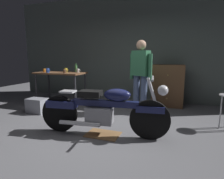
# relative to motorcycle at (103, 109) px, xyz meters

# --- Properties ---
(ground_plane) EXTENTS (12.00, 12.00, 0.00)m
(ground_plane) POSITION_rel_motorcycle_xyz_m (-0.15, 0.04, -0.45)
(ground_plane) COLOR slate
(back_wall) EXTENTS (8.00, 0.12, 3.10)m
(back_wall) POSITION_rel_motorcycle_xyz_m (-0.15, 2.84, 1.10)
(back_wall) COLOR #56605B
(back_wall) RESTS_ON ground_plane
(workbench) EXTENTS (1.30, 0.64, 0.90)m
(workbench) POSITION_rel_motorcycle_xyz_m (-1.81, 1.42, 0.34)
(workbench) COLOR brown
(workbench) RESTS_ON ground_plane
(motorcycle) EXTENTS (2.18, 0.66, 1.00)m
(motorcycle) POSITION_rel_motorcycle_xyz_m (0.00, 0.00, 0.00)
(motorcycle) COLOR black
(motorcycle) RESTS_ON ground_plane
(person_standing) EXTENTS (0.54, 0.34, 1.67)m
(person_standing) POSITION_rel_motorcycle_xyz_m (0.32, 1.47, 0.48)
(person_standing) COLOR #49587C
(person_standing) RESTS_ON ground_plane
(wooden_dresser) EXTENTS (0.80, 0.47, 1.10)m
(wooden_dresser) POSITION_rel_motorcycle_xyz_m (0.88, 2.34, 0.10)
(wooden_dresser) COLOR brown
(wooden_dresser) RESTS_ON ground_plane
(drip_tray) EXTENTS (0.56, 0.40, 0.01)m
(drip_tray) POSITION_rel_motorcycle_xyz_m (-0.01, 0.00, -0.44)
(drip_tray) COLOR olive
(drip_tray) RESTS_ON ground_plane
(storage_bin) EXTENTS (0.44, 0.32, 0.34)m
(storage_bin) POSITION_rel_motorcycle_xyz_m (-1.96, 0.67, -0.28)
(storage_bin) COLOR gray
(storage_bin) RESTS_ON ground_plane
(mug_yellow_tall) EXTENTS (0.11, 0.07, 0.11)m
(mug_yellow_tall) POSITION_rel_motorcycle_xyz_m (-1.68, 1.50, 0.50)
(mug_yellow_tall) COLOR yellow
(mug_yellow_tall) RESTS_ON workbench
(mug_brown_stoneware) EXTENTS (0.10, 0.07, 0.10)m
(mug_brown_stoneware) POSITION_rel_motorcycle_xyz_m (-1.54, 1.23, 0.50)
(mug_brown_stoneware) COLOR brown
(mug_brown_stoneware) RESTS_ON workbench
(mug_white_ceramic) EXTENTS (0.11, 0.07, 0.09)m
(mug_white_ceramic) POSITION_rel_motorcycle_xyz_m (-1.33, 1.53, 0.50)
(mug_white_ceramic) COLOR white
(mug_white_ceramic) RESTS_ON workbench
(mug_orange_travel) EXTENTS (0.10, 0.07, 0.09)m
(mug_orange_travel) POSITION_rel_motorcycle_xyz_m (-2.23, 1.32, 0.50)
(mug_orange_travel) COLOR orange
(mug_orange_travel) RESTS_ON workbench
(mug_blue_enamel) EXTENTS (0.12, 0.08, 0.11)m
(mug_blue_enamel) POSITION_rel_motorcycle_xyz_m (-2.03, 1.21, 0.51)
(mug_blue_enamel) COLOR #2D51AD
(mug_blue_enamel) RESTS_ON workbench
(bottle) EXTENTS (0.06, 0.06, 0.24)m
(bottle) POSITION_rel_motorcycle_xyz_m (-1.47, 1.66, 0.55)
(bottle) COLOR #4C8C4C
(bottle) RESTS_ON workbench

